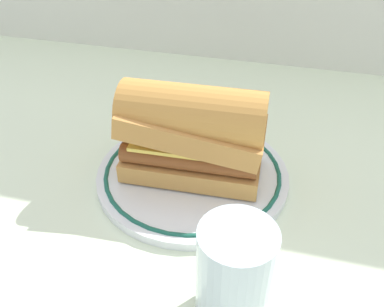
% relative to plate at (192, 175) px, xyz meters
% --- Properties ---
extents(ground_plane, '(1.50, 1.50, 0.00)m').
position_rel_plate_xyz_m(ground_plane, '(0.02, 0.00, -0.01)').
color(ground_plane, silver).
extents(plate, '(0.26, 0.26, 0.01)m').
position_rel_plate_xyz_m(plate, '(0.00, 0.00, 0.00)').
color(plate, white).
rests_on(plate, ground_plane).
extents(sausage_sandwich, '(0.19, 0.10, 0.13)m').
position_rel_plate_xyz_m(sausage_sandwich, '(0.00, 0.00, 0.07)').
color(sausage_sandwich, '#C48B46').
rests_on(sausage_sandwich, plate).
extents(drinking_glass, '(0.07, 0.07, 0.11)m').
position_rel_plate_xyz_m(drinking_glass, '(0.09, -0.19, 0.04)').
color(drinking_glass, silver).
rests_on(drinking_glass, ground_plane).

